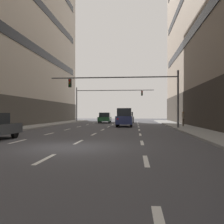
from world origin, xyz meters
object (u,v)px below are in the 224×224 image
Objects in this scene: car_driving_0 at (128,117)px; traffic_signal_0 at (133,87)px; pedestrian_0 at (183,118)px; car_driving_1 at (105,118)px; car_driving_3 at (124,117)px; traffic_signal_1 at (103,97)px.

traffic_signal_0 reaches higher than car_driving_0.
pedestrian_0 is (5.36, 2.65, -3.05)m from traffic_signal_0.
car_driving_0 reaches higher than car_driving_1.
car_driving_0 is at bearing 89.97° from car_driving_3.
car_driving_3 is at bearing -90.03° from car_driving_0.
traffic_signal_0 is at bearing -153.71° from pedestrian_0.
car_driving_1 is 0.34× the size of traffic_signal_0.
traffic_signal_0 reaches higher than car_driving_3.
traffic_signal_0 is 6.72m from pedestrian_0.
car_driving_0 is at bearing -35.58° from traffic_signal_1.
car_driving_0 is at bearing 93.70° from traffic_signal_0.
pedestrian_0 is at bearing -55.36° from traffic_signal_1.
pedestrian_0 reaches higher than car_driving_0.
pedestrian_0 is at bearing -12.09° from car_driving_3.
car_driving_3 is 2.74× the size of pedestrian_0.
car_driving_0 is 1.06× the size of car_driving_1.
pedestrian_0 is (6.33, -12.34, 0.20)m from car_driving_0.
traffic_signal_1 is (-4.34, 3.11, 3.51)m from car_driving_0.
traffic_signal_1 is at bearing 101.84° from car_driving_1.
car_driving_3 is (-0.01, -10.98, 0.19)m from car_driving_0.
pedestrian_0 is at bearing -62.83° from car_driving_0.
pedestrian_0 is at bearing 26.29° from traffic_signal_0.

